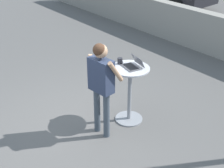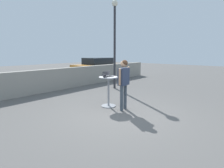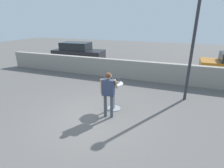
# 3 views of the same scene
# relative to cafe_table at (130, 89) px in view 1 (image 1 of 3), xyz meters

# --- Properties ---
(ground_plane) EXTENTS (50.00, 50.00, 0.00)m
(ground_plane) POSITION_rel_cafe_table_xyz_m (-0.41, -0.93, -0.66)
(ground_plane) COLOR #5B5956
(cafe_table) EXTENTS (0.69, 0.69, 1.09)m
(cafe_table) POSITION_rel_cafe_table_xyz_m (0.00, 0.00, 0.00)
(cafe_table) COLOR gray
(cafe_table) RESTS_ON ground_plane
(laptop) EXTENTS (0.39, 0.36, 0.19)m
(laptop) POSITION_rel_cafe_table_xyz_m (0.01, 0.05, 0.47)
(laptop) COLOR #515156
(laptop) RESTS_ON cafe_table
(coffee_mug) EXTENTS (0.13, 0.09, 0.11)m
(coffee_mug) POSITION_rel_cafe_table_xyz_m (-0.24, -0.04, 0.49)
(coffee_mug) COLOR #232328
(coffee_mug) RESTS_ON cafe_table
(standing_person) EXTENTS (0.58, 0.40, 1.70)m
(standing_person) POSITION_rel_cafe_table_xyz_m (0.03, -0.66, 0.43)
(standing_person) COLOR #424C56
(standing_person) RESTS_ON ground_plane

